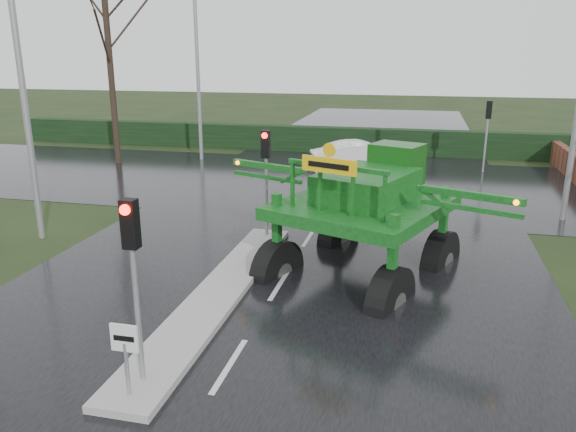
% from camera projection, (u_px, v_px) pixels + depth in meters
% --- Properties ---
extents(ground, '(140.00, 140.00, 0.00)m').
position_uv_depth(ground, '(229.00, 366.00, 10.85)').
color(ground, black).
rests_on(ground, ground).
extents(road_main, '(14.00, 80.00, 0.02)m').
position_uv_depth(road_main, '(320.00, 220.00, 20.19)').
color(road_main, black).
rests_on(road_main, ground).
extents(road_cross, '(80.00, 12.00, 0.02)m').
position_uv_depth(road_cross, '(343.00, 183.00, 25.79)').
color(road_cross, black).
rests_on(road_cross, ground).
extents(median_island, '(1.20, 10.00, 0.16)m').
position_uv_depth(median_island, '(219.00, 293.00, 13.91)').
color(median_island, gray).
rests_on(median_island, ground).
extents(hedge_row, '(44.00, 0.90, 1.50)m').
position_uv_depth(hedge_row, '(362.00, 141.00, 33.04)').
color(hedge_row, black).
rests_on(hedge_row, ground).
extents(keep_left_sign, '(0.50, 0.07, 1.35)m').
position_uv_depth(keep_left_sign, '(125.00, 348.00, 9.44)').
color(keep_left_sign, gray).
rests_on(keep_left_sign, ground).
extents(traffic_signal_near, '(0.26, 0.33, 3.52)m').
position_uv_depth(traffic_signal_near, '(132.00, 253.00, 9.46)').
color(traffic_signal_near, gray).
rests_on(traffic_signal_near, ground).
extents(traffic_signal_mid, '(0.26, 0.33, 3.52)m').
position_uv_depth(traffic_signal_mid, '(266.00, 160.00, 17.40)').
color(traffic_signal_mid, gray).
rests_on(traffic_signal_mid, ground).
extents(traffic_signal_far, '(0.26, 0.33, 3.52)m').
position_uv_depth(traffic_signal_far, '(488.00, 120.00, 27.37)').
color(traffic_signal_far, gray).
rests_on(traffic_signal_far, ground).
extents(street_light_left_near, '(3.85, 0.30, 10.00)m').
position_uv_depth(street_light_left_near, '(26.00, 46.00, 16.55)').
color(street_light_left_near, gray).
rests_on(street_light_left_near, ground).
extents(street_light_left_far, '(3.85, 0.30, 10.00)m').
position_uv_depth(street_light_left_far, '(202.00, 48.00, 29.62)').
color(street_light_left_far, gray).
rests_on(street_light_left_far, ground).
extents(tree_left_far, '(7.70, 7.70, 13.26)m').
position_uv_depth(tree_left_far, '(107.00, 24.00, 28.37)').
color(tree_left_far, black).
rests_on(tree_left_far, ground).
extents(crop_sprayer, '(7.89, 6.31, 4.71)m').
position_uv_depth(crop_sprayer, '(282.00, 193.00, 14.93)').
color(crop_sprayer, black).
rests_on(crop_sprayer, ground).
extents(white_sedan, '(5.31, 3.36, 1.65)m').
position_uv_depth(white_sedan, '(362.00, 176.00, 27.35)').
color(white_sedan, white).
rests_on(white_sedan, ground).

